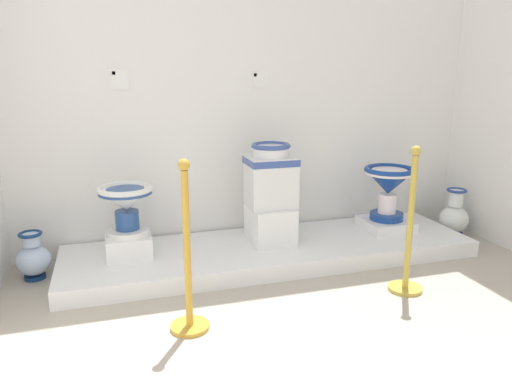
# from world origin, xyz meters

# --- Properties ---
(ground_plane) EXTENTS (5.81, 5.58, 0.02)m
(ground_plane) POSITION_xyz_m (1.91, 0.79, -0.01)
(ground_plane) COLOR #B2A899
(wall_back) EXTENTS (4.01, 0.06, 3.10)m
(wall_back) POSITION_xyz_m (1.91, 2.81, 1.55)
(wall_back) COLOR white
(wall_back) RESTS_ON ground_plane
(display_platform) EXTENTS (3.12, 0.87, 0.12)m
(display_platform) POSITION_xyz_m (1.91, 2.33, 0.06)
(display_platform) COLOR white
(display_platform) RESTS_ON ground_plane
(plinth_block_slender_white) EXTENTS (0.31, 0.31, 0.16)m
(plinth_block_slender_white) POSITION_xyz_m (0.85, 2.39, 0.20)
(plinth_block_slender_white) COLOR white
(plinth_block_slender_white) RESTS_ON display_platform
(antique_toilet_slender_white) EXTENTS (0.39, 0.39, 0.36)m
(antique_toilet_slender_white) POSITION_xyz_m (0.85, 2.39, 0.52)
(antique_toilet_slender_white) COLOR white
(antique_toilet_slender_white) RESTS_ON plinth_block_slender_white
(plinth_block_tall_cobalt) EXTENTS (0.32, 0.38, 0.28)m
(plinth_block_tall_cobalt) POSITION_xyz_m (1.92, 2.40, 0.26)
(plinth_block_tall_cobalt) COLOR white
(plinth_block_tall_cobalt) RESTS_ON display_platform
(antique_toilet_tall_cobalt) EXTENTS (0.36, 0.30, 0.49)m
(antique_toilet_tall_cobalt) POSITION_xyz_m (1.92, 2.40, 0.65)
(antique_toilet_tall_cobalt) COLOR white
(antique_toilet_tall_cobalt) RESTS_ON plinth_block_tall_cobalt
(plinth_block_rightmost) EXTENTS (0.38, 0.38, 0.08)m
(plinth_block_rightmost) POSITION_xyz_m (2.95, 2.40, 0.16)
(plinth_block_rightmost) COLOR white
(plinth_block_rightmost) RESTS_ON display_platform
(antique_toilet_rightmost) EXTENTS (0.41, 0.41, 0.44)m
(antique_toilet_rightmost) POSITION_xyz_m (2.95, 2.40, 0.51)
(antique_toilet_rightmost) COLOR navy
(antique_toilet_rightmost) RESTS_ON plinth_block_rightmost
(info_placard_first) EXTENTS (0.13, 0.01, 0.15)m
(info_placard_first) POSITION_xyz_m (0.87, 2.78, 1.35)
(info_placard_first) COLOR white
(info_placard_second) EXTENTS (0.13, 0.01, 0.12)m
(info_placard_second) POSITION_xyz_m (1.95, 2.78, 1.35)
(info_placard_second) COLOR white
(decorative_vase_spare) EXTENTS (0.24, 0.24, 0.34)m
(decorative_vase_spare) POSITION_xyz_m (0.20, 2.46, 0.15)
(decorative_vase_spare) COLOR navy
(decorative_vase_spare) RESTS_ON ground_plane
(decorative_vase_companion) EXTENTS (0.25, 0.25, 0.42)m
(decorative_vase_companion) POSITION_xyz_m (3.61, 2.39, 0.17)
(decorative_vase_companion) COLOR navy
(decorative_vase_companion) RESTS_ON ground_plane
(stanchion_post_near_left) EXTENTS (0.22, 0.22, 0.98)m
(stanchion_post_near_left) POSITION_xyz_m (1.13, 1.46, 0.33)
(stanchion_post_near_left) COLOR gold
(stanchion_post_near_left) RESTS_ON ground_plane
(stanchion_post_near_right) EXTENTS (0.22, 0.22, 0.97)m
(stanchion_post_near_right) POSITION_xyz_m (2.58, 1.54, 0.32)
(stanchion_post_near_right) COLOR gold
(stanchion_post_near_right) RESTS_ON ground_plane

